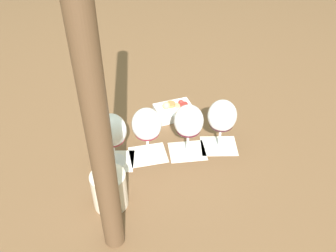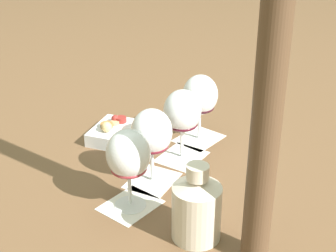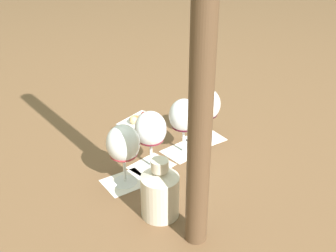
{
  "view_description": "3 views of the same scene",
  "coord_description": "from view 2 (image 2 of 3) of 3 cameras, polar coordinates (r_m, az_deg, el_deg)",
  "views": [
    {
      "loc": [
        -0.74,
        -0.44,
        0.79
      ],
      "look_at": [
        -0.0,
        -0.0,
        0.11
      ],
      "focal_mm": 38.0,
      "sensor_mm": 36.0,
      "label": 1
    },
    {
      "loc": [
        -1.01,
        0.35,
        0.65
      ],
      "look_at": [
        -0.0,
        -0.0,
        0.11
      ],
      "focal_mm": 55.0,
      "sensor_mm": 36.0,
      "label": 2
    },
    {
      "loc": [
        -1.1,
        0.05,
        0.7
      ],
      "look_at": [
        -0.0,
        -0.0,
        0.11
      ],
      "focal_mm": 45.0,
      "sensor_mm": 36.0,
      "label": 3
    }
  ],
  "objects": [
    {
      "name": "umbrella_pole",
      "position": [
        0.79,
        11.9,
        11.53
      ],
      "size": [
        0.05,
        0.05,
        0.9
      ],
      "color": "brown",
      "rests_on": "ground_plane"
    },
    {
      "name": "ceramic_vase",
      "position": [
        0.99,
        3.19,
        -8.92
      ],
      "size": [
        0.1,
        0.1,
        0.16
      ],
      "color": "beige",
      "rests_on": "ground_plane"
    },
    {
      "name": "tasting_card_2",
      "position": [
        1.29,
        1.52,
        -3.42
      ],
      "size": [
        0.15,
        0.15,
        0.0
      ],
      "color": "silver",
      "rests_on": "ground_plane"
    },
    {
      "name": "ground_plane",
      "position": [
        1.25,
        -0.09,
        -4.67
      ],
      "size": [
        8.0,
        8.0,
        0.0
      ],
      "primitive_type": "plane",
      "color": "brown"
    },
    {
      "name": "tasting_card_0",
      "position": [
        1.12,
        -4.19,
        -8.73
      ],
      "size": [
        0.15,
        0.15,
        0.0
      ],
      "color": "silver",
      "rests_on": "ground_plane"
    },
    {
      "name": "wine_glass_2",
      "position": [
        1.24,
        1.59,
        1.37
      ],
      "size": [
        0.09,
        0.09,
        0.18
      ],
      "color": "white",
      "rests_on": "tasting_card_2"
    },
    {
      "name": "tasting_card_1",
      "position": [
        1.2,
        -1.74,
        -6.03
      ],
      "size": [
        0.15,
        0.15,
        0.0
      ],
      "color": "silver",
      "rests_on": "ground_plane"
    },
    {
      "name": "tasting_card_3",
      "position": [
        1.38,
        3.44,
        -1.37
      ],
      "size": [
        0.15,
        0.15,
        0.0
      ],
      "color": "silver",
      "rests_on": "ground_plane"
    },
    {
      "name": "wine_glass_0",
      "position": [
        1.05,
        -4.41,
        -3.44
      ],
      "size": [
        0.09,
        0.09,
        0.18
      ],
      "color": "white",
      "rests_on": "tasting_card_0"
    },
    {
      "name": "wine_glass_1",
      "position": [
        1.14,
        -1.82,
        -0.98
      ],
      "size": [
        0.09,
        0.09,
        0.18
      ],
      "color": "white",
      "rests_on": "tasting_card_1"
    },
    {
      "name": "snack_dish",
      "position": [
        1.38,
        -6.13,
        -0.64
      ],
      "size": [
        0.17,
        0.16,
        0.06
      ],
      "color": "silver",
      "rests_on": "ground_plane"
    },
    {
      "name": "wine_glass_3",
      "position": [
        1.33,
        3.58,
        3.17
      ],
      "size": [
        0.09,
        0.09,
        0.18
      ],
      "color": "white",
      "rests_on": "tasting_card_3"
    }
  ]
}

